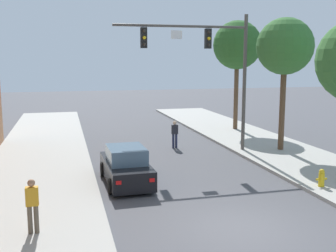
% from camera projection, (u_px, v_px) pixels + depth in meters
% --- Properties ---
extents(ground_plane, '(120.00, 120.00, 0.00)m').
position_uv_depth(ground_plane, '(241.00, 228.00, 12.81)').
color(ground_plane, '#4C4C51').
extents(sidewalk_left, '(5.00, 60.00, 0.15)m').
position_uv_depth(sidewalk_left, '(21.00, 249.00, 11.21)').
color(sidewalk_left, '#A8A59E').
rests_on(sidewalk_left, ground).
extents(traffic_signal_mast, '(7.40, 0.38, 7.50)m').
position_uv_depth(traffic_signal_mast, '(209.00, 57.00, 22.09)').
color(traffic_signal_mast, '#514C47').
rests_on(traffic_signal_mast, sidewalk_right).
extents(car_lead_black, '(1.91, 4.28, 1.60)m').
position_uv_depth(car_lead_black, '(126.00, 167.00, 17.35)').
color(car_lead_black, black).
rests_on(car_lead_black, ground).
extents(pedestrian_sidewalk_left_walker, '(0.36, 0.22, 1.64)m').
position_uv_depth(pedestrian_sidewalk_left_walker, '(32.00, 203.00, 11.92)').
color(pedestrian_sidewalk_left_walker, brown).
rests_on(pedestrian_sidewalk_left_walker, sidewalk_left).
extents(pedestrian_crossing_road, '(0.36, 0.22, 1.64)m').
position_uv_depth(pedestrian_crossing_road, '(175.00, 133.00, 24.31)').
color(pedestrian_crossing_road, '#232847').
rests_on(pedestrian_crossing_road, ground).
extents(fire_hydrant, '(0.48, 0.24, 0.72)m').
position_uv_depth(fire_hydrant, '(321.00, 178.00, 16.47)').
color(fire_hydrant, gold).
rests_on(fire_hydrant, sidewalk_right).
extents(street_tree_second, '(3.13, 3.13, 7.36)m').
position_uv_depth(street_tree_second, '(285.00, 47.00, 22.51)').
color(street_tree_second, brown).
rests_on(street_tree_second, sidewalk_right).
extents(street_tree_third, '(3.49, 3.49, 7.87)m').
position_uv_depth(street_tree_third, '(237.00, 46.00, 29.48)').
color(street_tree_third, brown).
rests_on(street_tree_third, sidewalk_right).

